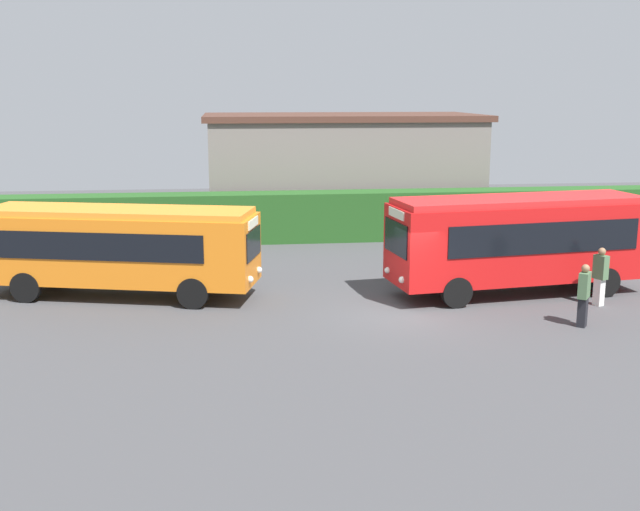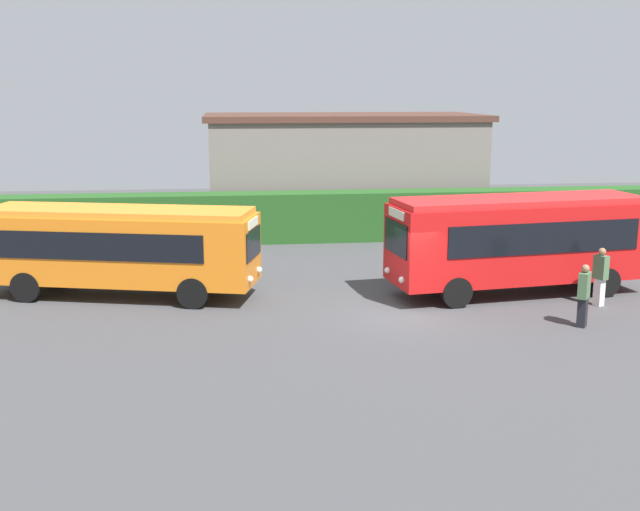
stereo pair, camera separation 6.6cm
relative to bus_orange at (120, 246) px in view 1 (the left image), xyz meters
The scene contains 8 objects.
ground_plane 9.45m from the bus_orange, 18.51° to the right, with size 64.00×64.00×0.00m, color #424244.
bus_orange is the anchor object (origin of this frame).
bus_red 13.26m from the bus_orange, ahead, with size 8.95×3.61×3.29m.
person_left 2.85m from the bus_orange, 93.22° to the left, with size 0.42×0.32×1.63m.
person_center 14.69m from the bus_orange, 20.07° to the right, with size 0.50×0.54×1.86m.
person_right 15.61m from the bus_orange, 10.78° to the right, with size 0.42×0.51×1.89m.
hedge_row 12.66m from the bus_orange, 45.87° to the left, with size 44.00×1.59×2.23m, color #22501D.
depot_building 16.82m from the bus_orange, 55.79° to the left, with size 13.95×7.23×5.58m.
Camera 1 is at (-5.17, -22.70, 6.75)m, focal length 43.44 mm.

